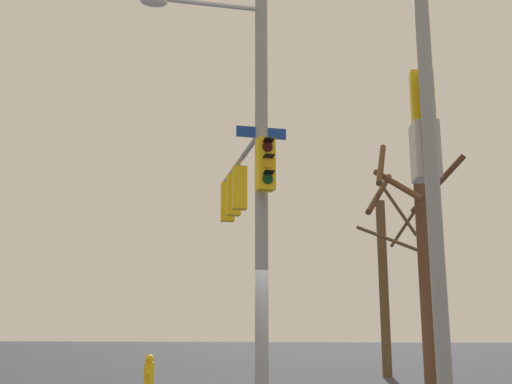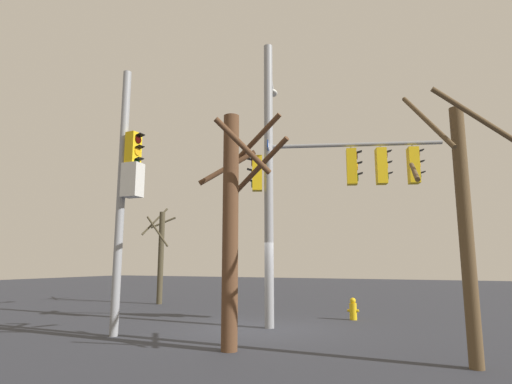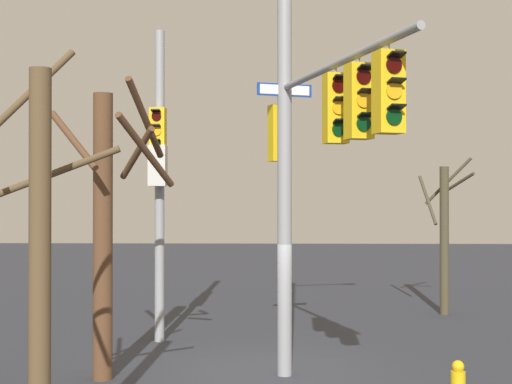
% 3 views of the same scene
% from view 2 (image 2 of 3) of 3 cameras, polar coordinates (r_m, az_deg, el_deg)
% --- Properties ---
extents(ground_plane, '(80.00, 80.00, 0.00)m').
position_cam_2_polar(ground_plane, '(12.81, 0.30, -18.01)').
color(ground_plane, '#31333C').
extents(main_signal_pole_assembly, '(6.02, 3.14, 8.90)m').
position_cam_2_polar(main_signal_pole_assembly, '(13.28, 6.45, 3.30)').
color(main_signal_pole_assembly, gray).
rests_on(main_signal_pole_assembly, ground).
extents(secondary_pole_assembly, '(0.77, 0.42, 7.34)m').
position_cam_2_polar(secondary_pole_assembly, '(12.17, -17.07, 0.99)').
color(secondary_pole_assembly, gray).
rests_on(secondary_pole_assembly, ground).
extents(fire_hydrant, '(0.38, 0.24, 0.73)m').
position_cam_2_polar(fire_hydrant, '(15.13, 12.94, -15.15)').
color(fire_hydrant, yellow).
rests_on(fire_hydrant, ground).
extents(bare_tree_behind_pole, '(1.61, 1.61, 4.60)m').
position_cam_2_polar(bare_tree_behind_pole, '(20.70, -12.74, -8.04)').
color(bare_tree_behind_pole, '#453D2B').
rests_on(bare_tree_behind_pole, ground).
extents(bare_tree_across_street, '(2.26, 2.03, 5.36)m').
position_cam_2_polar(bare_tree_across_street, '(8.95, 26.09, -3.39)').
color(bare_tree_across_street, brown).
rests_on(bare_tree_across_street, ground).
extents(bare_tree_corner, '(2.26, 2.27, 5.51)m').
position_cam_2_polar(bare_tree_corner, '(9.73, -3.13, -3.39)').
color(bare_tree_corner, brown).
rests_on(bare_tree_corner, ground).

